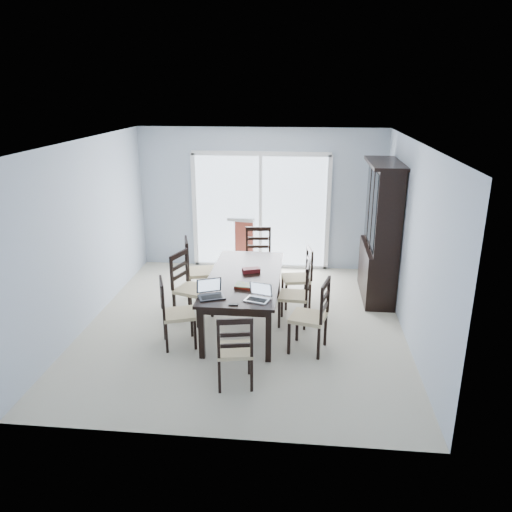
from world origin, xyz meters
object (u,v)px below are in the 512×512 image
Objects in this scene: cell_phone at (233,304)px; china_hutch at (381,233)px; chair_left_mid at (187,279)px; chair_right_mid at (300,288)px; hot_tub at (222,229)px; chair_left_near at (171,306)px; chair_right_far at (302,270)px; chair_left_far at (195,264)px; laptop_dark at (211,294)px; dining_table at (244,281)px; chair_end_far at (258,251)px; game_box at (251,270)px; chair_end_near at (235,344)px; chair_right_near at (316,308)px; laptop_silver at (257,297)px.

china_hutch is at bearing 47.60° from cell_phone.
chair_right_mid is (1.65, -0.01, -0.06)m from chair_left_mid.
chair_left_near is at bearing -89.85° from hot_tub.
chair_left_far is at bearing 79.72° from chair_right_far.
hot_tub is at bearing 144.38° from china_hutch.
china_hutch is 5.74× the size of laptop_dark.
dining_table is at bearing 122.29° from chair_right_far.
chair_end_far is 1.43m from game_box.
chair_end_near is at bearing 27.19° from chair_left_near.
china_hutch reaches higher than chair_right_near.
laptop_dark is 4.19m from hot_tub.
chair_end_far is (-1.98, 0.31, -0.46)m from china_hutch.
chair_end_near is (0.96, -0.90, -0.01)m from chair_left_near.
chair_right_far is 1.03× the size of chair_end_near.
chair_left_near is at bearing 18.56° from chair_left_mid.
chair_left_mid is at bearing 159.37° from chair_left_near.
china_hutch reaches higher than chair_end_near.
chair_left_near is 1.84m from chair_right_mid.
dining_table is at bearing 109.59° from chair_left_near.
chair_left_near reaches higher than cell_phone.
chair_left_far is 1.13m from game_box.
chair_right_far is at bearing 88.19° from laptop_silver.
chair_end_far reaches higher than chair_right_far.
chair_end_near is 0.84m from laptop_silver.
hot_tub is at bearing 122.28° from laptop_silver.
chair_left_near reaches higher than game_box.
chair_end_near is (-0.72, -2.39, -0.01)m from chair_right_far.
chair_right_mid is at bearing -4.30° from game_box.
chair_right_near is 0.80m from chair_right_mid.
chair_left_mid is at bearing -177.66° from game_box.
chair_right_far is 1.71m from laptop_silver.
cell_phone is at bearing 143.77° from chair_right_far.
china_hutch is at bearing 29.63° from game_box.
game_box is at bearing 119.35° from chair_right_far.
chair_end_near is 1.78m from game_box.
dining_table is 5.74× the size of laptop_dark.
chair_end_far reaches higher than laptop_dark.
laptop_dark is at bearing 109.76° from chair_right_near.
chair_right_mid is (0.78, 0.09, -0.11)m from dining_table.
chair_right_mid is 0.52× the size of hot_tub.
chair_end_near is at bearing -81.06° from cell_phone.
chair_left_mid is 0.57× the size of hot_tub.
cell_phone is at bearing -55.13° from laptop_dark.
chair_left_mid is 0.97× the size of chair_left_far.
chair_end_far is at bearing 167.49° from chair_left_mid.
china_hutch is at bearing 66.74° from laptop_silver.
chair_left_near is (-0.87, -0.72, -0.10)m from dining_table.
game_box is at bearing 41.83° from chair_left_far.
chair_right_near reaches higher than hot_tub.
chair_end_far is at bearing 58.11° from laptop_dark.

